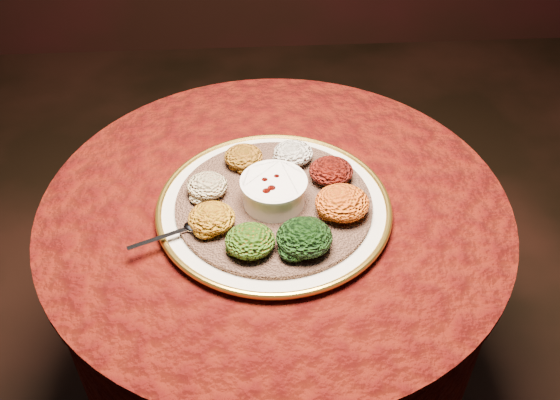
{
  "coord_description": "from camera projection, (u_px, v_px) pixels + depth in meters",
  "views": [
    {
      "loc": [
        -0.05,
        -0.93,
        1.59
      ],
      "look_at": [
        0.01,
        -0.02,
        0.76
      ],
      "focal_mm": 40.0,
      "sensor_mm": 36.0,
      "label": 1
    }
  ],
  "objects": [
    {
      "name": "portion_shiro",
      "position": [
        243.0,
        157.0,
        1.31
      ],
      "size": [
        0.08,
        0.08,
        0.04
      ],
      "primitive_type": "ellipsoid",
      "color": "#905111",
      "rests_on": "injera"
    },
    {
      "name": "portion_gomen",
      "position": [
        304.0,
        237.0,
        1.12
      ],
      "size": [
        0.1,
        0.1,
        0.05
      ],
      "primitive_type": "ellipsoid",
      "color": "black",
      "rests_on": "injera"
    },
    {
      "name": "portion_ayib",
      "position": [
        293.0,
        153.0,
        1.31
      ],
      "size": [
        0.08,
        0.08,
        0.04
      ],
      "primitive_type": "ellipsoid",
      "color": "white",
      "rests_on": "injera"
    },
    {
      "name": "portion_kik",
      "position": [
        212.0,
        218.0,
        1.17
      ],
      "size": [
        0.09,
        0.09,
        0.04
      ],
      "primitive_type": "ellipsoid",
      "color": "#B57D10",
      "rests_on": "injera"
    },
    {
      "name": "injera",
      "position": [
        274.0,
        203.0,
        1.24
      ],
      "size": [
        0.42,
        0.42,
        0.01
      ],
      "primitive_type": "cylinder",
      "rotation": [
        0.0,
        0.0,
        0.07
      ],
      "color": "brown",
      "rests_on": "platter"
    },
    {
      "name": "spoon",
      "position": [
        190.0,
        228.0,
        1.17
      ],
      "size": [
        0.15,
        0.07,
        0.01
      ],
      "rotation": [
        0.0,
        0.0,
        -2.74
      ],
      "color": "silver",
      "rests_on": "injera"
    },
    {
      "name": "table",
      "position": [
        275.0,
        262.0,
        1.39
      ],
      "size": [
        0.96,
        0.96,
        0.73
      ],
      "color": "black",
      "rests_on": "ground"
    },
    {
      "name": "portion_mixveg",
      "position": [
        250.0,
        241.0,
        1.12
      ],
      "size": [
        0.09,
        0.09,
        0.04
      ],
      "primitive_type": "ellipsoid",
      "color": "#A4410A",
      "rests_on": "injera"
    },
    {
      "name": "portion_timatim",
      "position": [
        207.0,
        186.0,
        1.24
      ],
      "size": [
        0.08,
        0.08,
        0.04
      ],
      "primitive_type": "ellipsoid",
      "color": "maroon",
      "rests_on": "injera"
    },
    {
      "name": "platter",
      "position": [
        274.0,
        207.0,
        1.24
      ],
      "size": [
        0.59,
        0.59,
        0.02
      ],
      "rotation": [
        0.0,
        0.0,
        0.41
      ],
      "color": "beige",
      "rests_on": "table"
    },
    {
      "name": "portion_tikil",
      "position": [
        342.0,
        203.0,
        1.19
      ],
      "size": [
        0.11,
        0.1,
        0.05
      ],
      "primitive_type": "ellipsoid",
      "color": "#C48910",
      "rests_on": "injera"
    },
    {
      "name": "stew_bowl",
      "position": [
        274.0,
        190.0,
        1.21
      ],
      "size": [
        0.13,
        0.13,
        0.05
      ],
      "color": "silver",
      "rests_on": "injera"
    },
    {
      "name": "portion_kitfo",
      "position": [
        331.0,
        171.0,
        1.27
      ],
      "size": [
        0.09,
        0.09,
        0.04
      ],
      "primitive_type": "ellipsoid",
      "color": "black",
      "rests_on": "injera"
    }
  ]
}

